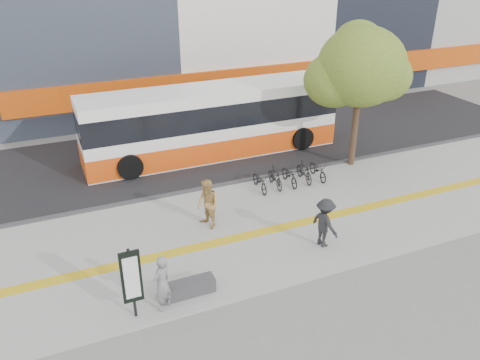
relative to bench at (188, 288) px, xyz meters
name	(u,v)px	position (x,y,z in m)	size (l,w,h in m)	color
ground	(252,254)	(2.60, 1.20, -0.30)	(120.00, 120.00, 0.00)	slate
sidewalk	(234,231)	(2.60, 2.70, -0.27)	(40.00, 7.00, 0.08)	slate
tactile_strip	(240,237)	(2.60, 2.20, -0.22)	(40.00, 0.45, 0.01)	gold
street	(175,155)	(2.60, 10.20, -0.28)	(40.00, 8.00, 0.06)	black
curb	(202,189)	(2.60, 6.20, -0.23)	(40.00, 0.25, 0.14)	#343436
bench	(188,288)	(0.00, 0.00, 0.00)	(1.60, 0.45, 0.45)	#343436
signboard	(131,278)	(-1.60, -0.31, 1.06)	(0.55, 0.10, 2.20)	black
street_tree	(359,68)	(9.78, 6.02, 4.21)	(4.40, 3.80, 6.31)	#322317
bus	(212,123)	(4.36, 9.70, 1.28)	(12.21, 2.89, 3.25)	white
bicycle_row	(290,175)	(6.18, 5.20, 0.19)	(3.42, 1.54, 0.88)	black
seated_woman	(162,283)	(-0.80, -0.29, 0.64)	(0.63, 0.41, 1.73)	black
pedestrian_tan	(208,204)	(1.83, 3.30, 0.70)	(0.90, 0.70, 1.84)	tan
pedestrian_dark	(325,223)	(5.01, 0.66, 0.65)	(1.13, 0.65, 1.74)	black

